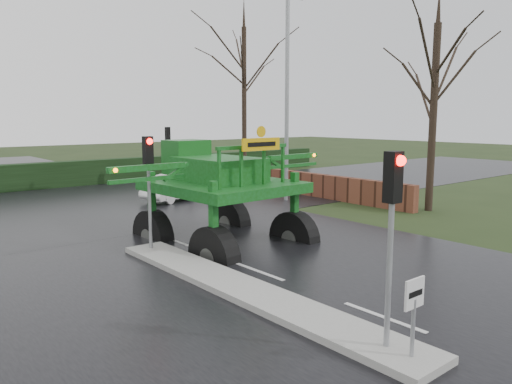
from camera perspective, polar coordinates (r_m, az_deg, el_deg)
ground at (r=10.85m, az=14.34°, el=-13.78°), size 140.00×140.00×0.00m
road_main at (r=18.27m, az=-11.96°, el=-4.52°), size 14.00×80.00×0.02m
road_cross at (r=23.66m, az=-18.77°, el=-1.83°), size 80.00×12.00×0.02m
median_island at (r=11.89m, az=-1.50°, el=-11.07°), size 1.20×10.00×0.16m
hedge_row at (r=31.10m, az=-24.15°, el=1.64°), size 44.00×0.90×1.50m
brick_wall at (r=28.95m, az=0.93°, el=1.63°), size 0.40×20.00×1.20m
keep_left_sign at (r=8.69m, az=17.61°, el=-12.18°), size 0.50×0.07×1.35m
traffic_signal_near at (r=8.55m, az=15.30°, el=-1.75°), size 0.26×0.33×3.52m
traffic_signal_mid at (r=15.06m, az=-12.18°, el=2.69°), size 0.26×0.33×3.52m
traffic_signal_far at (r=29.75m, az=-10.05°, el=5.54°), size 0.26×0.33×3.52m
street_light_right at (r=24.29m, az=3.03°, el=13.04°), size 3.85×0.30×10.00m
tree_right_near at (r=23.01m, az=19.73°, el=10.83°), size 5.60×5.60×9.64m
tree_right_far at (r=34.27m, az=-1.37°, el=12.57°), size 7.00×7.00×12.05m
crop_sprayer at (r=14.46m, az=-5.48°, el=1.27°), size 8.52×5.48×4.76m
white_sedan at (r=25.09m, az=-8.89°, el=-0.92°), size 4.17×2.42×1.30m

